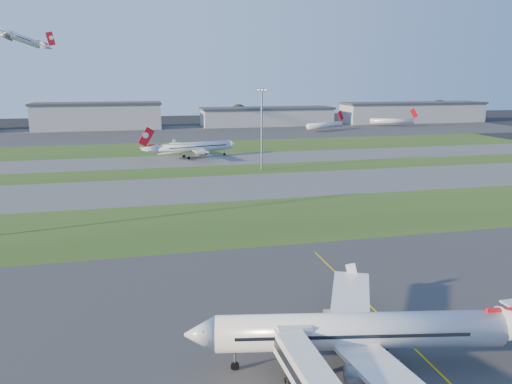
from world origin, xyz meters
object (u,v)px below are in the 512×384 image
object	(u,v)px
airliner_parked	(362,332)
light_mast_centre	(262,124)
airliner_taxiing	(193,147)
mini_jet_far	(392,121)
mini_jet_near	(325,125)

from	to	relation	value
airliner_parked	light_mast_centre	xyz separation A→B (m)	(17.25, 111.44, 10.85)
airliner_taxiing	mini_jet_far	world-z (taller)	airliner_taxiing
airliner_parked	mini_jet_far	distance (m)	268.35
airliner_taxiing	mini_jet_near	world-z (taller)	airliner_taxiing
mini_jet_near	light_mast_centre	bearing A→B (deg)	-146.04
airliner_parked	mini_jet_near	size ratio (longest dim) A/B	1.35
airliner_parked	light_mast_centre	world-z (taller)	light_mast_centre
airliner_taxiing	light_mast_centre	size ratio (longest dim) A/B	1.33
light_mast_centre	mini_jet_far	bearing A→B (deg)	47.67
mini_jet_far	light_mast_centre	world-z (taller)	light_mast_centre
airliner_parked	mini_jet_near	distance (m)	233.87
mini_jet_far	light_mast_centre	distance (m)	167.43
mini_jet_near	mini_jet_far	distance (m)	51.52
mini_jet_near	light_mast_centre	distance (m)	125.82
airliner_taxiing	light_mast_centre	world-z (taller)	light_mast_centre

